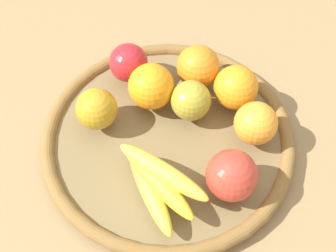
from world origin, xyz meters
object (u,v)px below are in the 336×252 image
at_px(banana_bunch, 157,181).
at_px(orange_2, 256,123).
at_px(apple_3, 232,175).
at_px(apple_2, 128,63).
at_px(orange_0, 153,86).
at_px(orange_3, 198,66).
at_px(orange_1, 236,87).
at_px(apple_0, 97,109).
at_px(apple_1, 191,100).

xyz_separation_m(banana_bunch, orange_2, (0.18, 0.03, 0.01)).
bearing_deg(apple_3, apple_2, 103.05).
distance_m(orange_0, apple_2, 0.07).
xyz_separation_m(orange_2, orange_3, (-0.03, 0.14, 0.00)).
relative_size(orange_1, apple_0, 1.09).
xyz_separation_m(orange_2, apple_2, (-0.14, 0.20, -0.00)).
xyz_separation_m(banana_bunch, orange_1, (0.18, 0.11, 0.01)).
bearing_deg(orange_1, apple_0, 167.87).
distance_m(apple_0, apple_2, 0.11).
bearing_deg(orange_2, apple_2, 125.40).
bearing_deg(apple_3, orange_0, 102.35).
xyz_separation_m(orange_2, apple_1, (-0.07, 0.08, -0.00)).
xyz_separation_m(orange_0, orange_1, (0.13, -0.05, -0.00)).
bearing_deg(apple_1, orange_3, 56.11).
bearing_deg(orange_2, orange_3, 103.75).
relative_size(banana_bunch, apple_0, 2.35).
height_order(banana_bunch, apple_1, apple_1).
relative_size(apple_3, apple_0, 1.13).
bearing_deg(orange_2, orange_1, 87.08).
distance_m(orange_1, orange_3, 0.08).
xyz_separation_m(apple_3, orange_0, (-0.04, 0.20, 0.00)).
height_order(apple_3, banana_bunch, apple_3).
bearing_deg(banana_bunch, orange_3, 49.84).
bearing_deg(banana_bunch, apple_2, 80.24).
height_order(orange_0, apple_0, orange_0).
xyz_separation_m(orange_0, apple_1, (0.05, -0.05, -0.01)).
xyz_separation_m(orange_0, orange_2, (0.12, -0.13, -0.00)).
distance_m(orange_1, apple_0, 0.23).
distance_m(orange_2, orange_3, 0.15).
distance_m(orange_0, orange_2, 0.18).
height_order(orange_0, apple_1, orange_0).
bearing_deg(orange_0, orange_3, 7.45).
bearing_deg(apple_0, apple_2, 42.38).
bearing_deg(orange_1, apple_2, 139.68).
bearing_deg(orange_1, orange_0, 156.63).
height_order(apple_2, apple_1, apple_2).
bearing_deg(orange_0, orange_2, -46.72).
bearing_deg(orange_1, orange_2, -92.92).
bearing_deg(apple_0, apple_1, -16.05).
bearing_deg(apple_2, orange_1, -40.32).
relative_size(orange_0, apple_1, 1.16).
distance_m(banana_bunch, apple_0, 0.16).
relative_size(apple_3, apple_2, 1.13).
xyz_separation_m(apple_3, orange_2, (0.08, 0.07, -0.00)).
relative_size(apple_3, orange_3, 1.04).
height_order(banana_bunch, apple_2, apple_2).
xyz_separation_m(orange_2, apple_0, (-0.22, 0.12, -0.00)).
xyz_separation_m(apple_3, apple_1, (0.00, 0.15, -0.01)).
xyz_separation_m(apple_0, apple_2, (0.08, 0.07, -0.00)).
height_order(apple_3, apple_2, apple_3).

